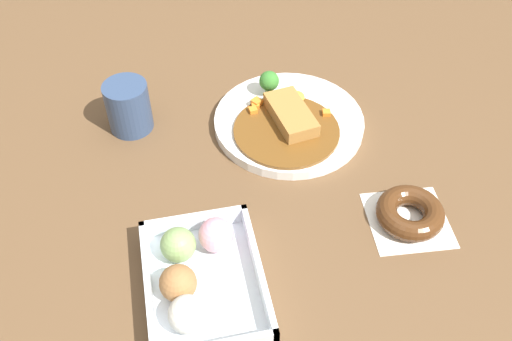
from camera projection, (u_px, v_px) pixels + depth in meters
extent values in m
plane|color=brown|center=(262.00, 197.00, 0.90)|extent=(1.60, 1.60, 0.00)
cylinder|color=white|center=(289.00, 122.00, 1.00)|extent=(0.26, 0.26, 0.02)
cylinder|color=brown|center=(286.00, 131.00, 0.97)|extent=(0.18, 0.18, 0.01)
cube|color=#A87538|center=(291.00, 114.00, 0.98)|extent=(0.12, 0.07, 0.02)
cylinder|color=white|center=(296.00, 101.00, 1.02)|extent=(0.06, 0.06, 0.00)
ellipsoid|color=yellow|center=(297.00, 97.00, 1.02)|extent=(0.03, 0.03, 0.02)
cylinder|color=#8CB766|center=(269.00, 90.00, 1.04)|extent=(0.01, 0.01, 0.02)
sphere|color=#387A2D|center=(269.00, 81.00, 1.02)|extent=(0.04, 0.04, 0.04)
cube|color=orange|center=(257.00, 103.00, 1.01)|extent=(0.02, 0.02, 0.02)
cube|color=orange|center=(253.00, 111.00, 1.00)|extent=(0.02, 0.02, 0.01)
cube|color=orange|center=(255.00, 106.00, 1.01)|extent=(0.01, 0.01, 0.01)
cube|color=orange|center=(326.00, 114.00, 0.99)|extent=(0.02, 0.02, 0.01)
cube|color=silver|center=(205.00, 288.00, 0.77)|extent=(0.21, 0.16, 0.01)
cube|color=silver|center=(194.00, 221.00, 0.83)|extent=(0.01, 0.16, 0.03)
cube|color=silver|center=(148.00, 290.00, 0.75)|extent=(0.21, 0.01, 0.03)
cube|color=silver|center=(259.00, 270.00, 0.77)|extent=(0.21, 0.01, 0.03)
sphere|color=#84A860|center=(178.00, 245.00, 0.79)|extent=(0.05, 0.05, 0.05)
sphere|color=#9E6B3D|center=(178.00, 283.00, 0.74)|extent=(0.05, 0.05, 0.05)
sphere|color=silver|center=(187.00, 314.00, 0.71)|extent=(0.05, 0.05, 0.05)
sphere|color=pink|center=(216.00, 235.00, 0.80)|extent=(0.05, 0.05, 0.05)
cube|color=white|center=(408.00, 220.00, 0.86)|extent=(0.13, 0.13, 0.00)
torus|color=#4C2B14|center=(410.00, 213.00, 0.85)|extent=(0.10, 0.10, 0.03)
cylinder|color=#33476B|center=(128.00, 107.00, 0.98)|extent=(0.08, 0.08, 0.09)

